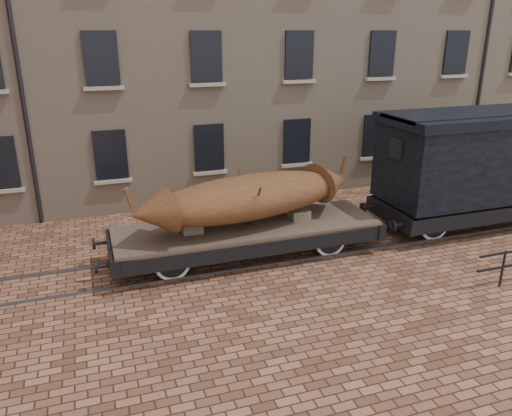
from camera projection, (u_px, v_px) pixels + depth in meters
name	position (u px, v px, depth m)	size (l,w,h in m)	color
ground	(329.00, 245.00, 15.39)	(90.00, 90.00, 0.00)	#533121
warehouse_cream	(296.00, 13.00, 22.85)	(40.00, 10.19, 14.00)	tan
rail_track	(329.00, 244.00, 15.38)	(30.00, 1.52, 0.06)	#59595E
flatcar_wagon	(247.00, 231.00, 14.32)	(8.51, 2.31, 1.29)	brown
iron_boat	(249.00, 197.00, 13.98)	(6.90, 2.97, 1.64)	brown
goods_van	(480.00, 156.00, 16.21)	(7.44, 2.71, 3.85)	black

